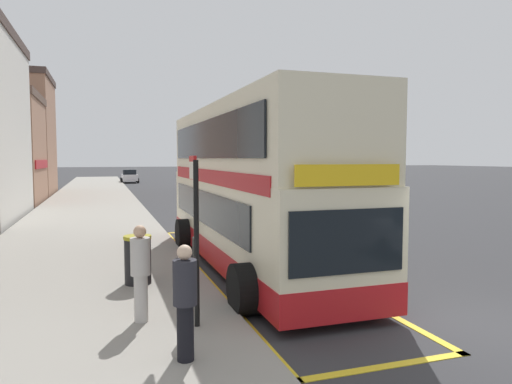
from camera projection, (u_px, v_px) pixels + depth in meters
The scene contains 11 objects.
ground_plane at pixel (183, 195), 38.29m from camera, with size 260.00×260.00×0.00m, color #333335.
pavement_near at pixel (93, 196), 36.08m from camera, with size 6.00×76.00×0.14m, color gray.
double_decker_bus at pixel (250, 192), 12.86m from camera, with size 3.18×10.79×4.40m.
bus_bay_markings at pixel (249, 266), 12.89m from camera, with size 2.93×13.25×0.01m.
bus_stop_sign at pixel (195, 228), 7.89m from camera, with size 0.09×0.51×2.90m.
parked_car_white_behind at pixel (129, 176), 56.98m from camera, with size 2.09×4.20×1.62m.
parked_car_white_far at pixel (199, 181), 45.43m from camera, with size 2.09×4.20×1.62m.
parked_car_teal_kerbside at pixel (219, 185), 38.01m from camera, with size 2.09×4.20×1.62m.
pedestrian_waiting_near_sign at pixel (140, 269), 8.10m from camera, with size 0.34×0.34×1.70m.
pedestrian_further_back at pixel (185, 298), 6.53m from camera, with size 0.34×0.34×1.66m.
litter_bin at pixel (138, 259), 10.60m from camera, with size 0.62×0.62×1.11m.
Camera 1 is at (-6.35, -6.11, 3.00)m, focal length 32.67 mm.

